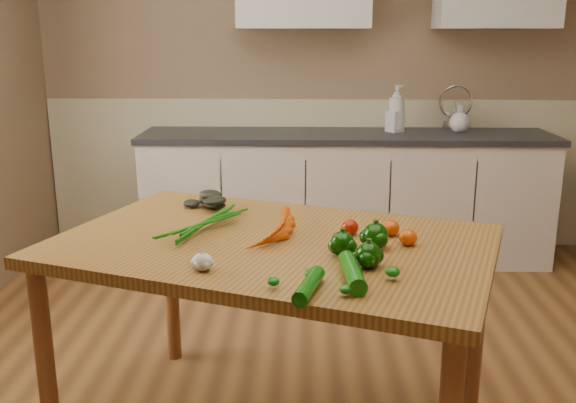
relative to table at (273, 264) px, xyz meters
The scene contains 17 objects.
room 0.57m from the table, 39.85° to the left, with size 4.04×5.04×2.64m.
counter_run 2.24m from the table, 79.27° to the left, with size 2.84×0.64×1.14m.
table is the anchor object (origin of this frame).
soap_bottle_a 2.39m from the table, 71.52° to the left, with size 0.12×0.13×0.32m, color silver.
soap_bottle_b 2.38m from the table, 71.64° to the left, with size 0.10×0.10×0.22m, color silver.
soap_bottle_c 2.58m from the table, 62.13° to the left, with size 0.14×0.14×0.18m, color silver.
carrot_bunch 0.16m from the table, 138.55° to the left, with size 0.29×0.22×0.08m, color #C44504, non-canonical shape.
leafy_greens 0.56m from the table, 123.76° to the left, with size 0.22×0.20×0.11m, color black, non-canonical shape.
garlic_bulb 0.40m from the table, 123.58° to the right, with size 0.07×0.07×0.06m, color beige.
pepper_a 0.33m from the table, 33.64° to the right, with size 0.08×0.08×0.08m, color #093202.
pepper_b 0.40m from the table, 13.20° to the right, with size 0.09×0.09×0.09m, color #093202.
pepper_c 0.45m from the table, 40.24° to the right, with size 0.08×0.08×0.08m, color #093202.
tomato_a 0.32m from the table, 14.13° to the left, with size 0.06×0.06×0.06m, color #901002.
tomato_b 0.46m from the table, ahead, with size 0.06×0.06×0.06m, color #C73C04.
tomato_c 0.51m from the table, ahead, with size 0.06×0.06×0.06m, color #C73C04.
zucchini_a 0.49m from the table, 56.44° to the right, with size 0.06×0.06×0.25m, color #094D08.
zucchini_b 0.52m from the table, 75.12° to the right, with size 0.05×0.05×0.22m, color #094D08.
Camera 1 is at (-0.09, -2.23, 1.58)m, focal length 40.00 mm.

